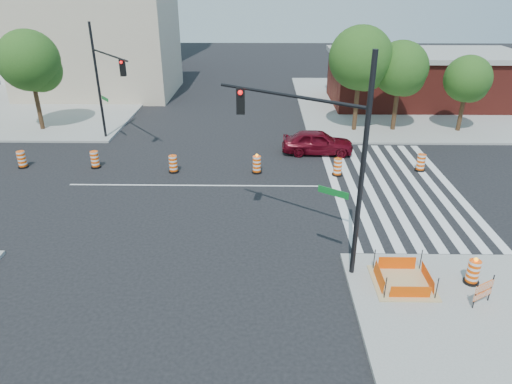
% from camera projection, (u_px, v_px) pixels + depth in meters
% --- Properties ---
extents(ground, '(120.00, 120.00, 0.00)m').
position_uv_depth(ground, '(195.00, 185.00, 25.32)').
color(ground, black).
rests_on(ground, ground).
extents(sidewalk_ne, '(22.00, 22.00, 0.15)m').
position_uv_depth(sidewalk_ne, '(420.00, 104.00, 41.30)').
color(sidewalk_ne, gray).
rests_on(sidewalk_ne, ground).
extents(sidewalk_nw, '(22.00, 22.00, 0.15)m').
position_uv_depth(sidewalk_nw, '(26.00, 102.00, 41.81)').
color(sidewalk_nw, gray).
rests_on(sidewalk_nw, ground).
extents(crosswalk_east, '(6.75, 13.50, 0.01)m').
position_uv_depth(crosswalk_east, '(393.00, 187.00, 25.16)').
color(crosswalk_east, silver).
rests_on(crosswalk_east, ground).
extents(lane_centerline, '(14.00, 0.12, 0.01)m').
position_uv_depth(lane_centerline, '(195.00, 185.00, 25.32)').
color(lane_centerline, silver).
rests_on(lane_centerline, ground).
extents(excavation_pit, '(2.20, 2.20, 0.90)m').
position_uv_depth(excavation_pit, '(403.00, 282.00, 16.97)').
color(excavation_pit, tan).
rests_on(excavation_pit, ground).
extents(brick_storefront, '(16.50, 8.50, 4.60)m').
position_uv_depth(brick_storefront, '(424.00, 79.00, 40.34)').
color(brick_storefront, maroon).
rests_on(brick_storefront, ground).
extents(beige_midrise, '(14.00, 10.00, 10.00)m').
position_uv_depth(beige_midrise, '(98.00, 41.00, 43.23)').
color(beige_midrise, '#C5AF96').
rests_on(beige_midrise, ground).
extents(red_coupe, '(4.65, 2.01, 1.56)m').
position_uv_depth(red_coupe, '(318.00, 142.00, 29.59)').
color(red_coupe, '#560713').
rests_on(red_coupe, ground).
extents(signal_pole_se, '(5.26, 3.70, 8.33)m').
position_uv_depth(signal_pole_se, '(319.00, 142.00, 16.47)').
color(signal_pole_se, black).
rests_on(signal_pole_se, ground).
extents(signal_pole_nw, '(3.67, 4.73, 7.74)m').
position_uv_depth(signal_pole_nw, '(105.00, 75.00, 29.49)').
color(signal_pole_nw, black).
rests_on(signal_pole_nw, ground).
extents(pit_drum, '(0.56, 0.56, 1.11)m').
position_uv_depth(pit_drum, '(473.00, 272.00, 16.85)').
color(pit_drum, black).
rests_on(pit_drum, ground).
extents(barricade, '(0.82, 0.50, 1.08)m').
position_uv_depth(barricade, '(484.00, 290.00, 15.67)').
color(barricade, '#FF5105').
rests_on(barricade, ground).
extents(tree_north_b, '(4.28, 4.28, 7.28)m').
position_uv_depth(tree_north_b, '(30.00, 64.00, 32.27)').
color(tree_north_b, '#382314').
rests_on(tree_north_b, ground).
extents(tree_north_c, '(4.46, 4.46, 7.58)m').
position_uv_depth(tree_north_c, '(361.00, 62.00, 32.02)').
color(tree_north_c, '#382314').
rests_on(tree_north_c, ground).
extents(tree_north_d, '(3.86, 3.86, 6.56)m').
position_uv_depth(tree_north_d, '(401.00, 71.00, 32.36)').
color(tree_north_d, '#382314').
rests_on(tree_north_d, ground).
extents(tree_north_e, '(3.32, 3.29, 5.59)m').
position_uv_depth(tree_north_e, '(468.00, 81.00, 32.41)').
color(tree_north_e, '#382314').
rests_on(tree_north_e, ground).
extents(median_drum_0, '(0.60, 0.60, 1.02)m').
position_uv_depth(median_drum_0, '(22.00, 160.00, 27.52)').
color(median_drum_0, black).
rests_on(median_drum_0, ground).
extents(median_drum_1, '(0.60, 0.60, 1.02)m').
position_uv_depth(median_drum_1, '(95.00, 160.00, 27.50)').
color(median_drum_1, black).
rests_on(median_drum_1, ground).
extents(median_drum_2, '(0.60, 0.60, 1.02)m').
position_uv_depth(median_drum_2, '(173.00, 164.00, 26.85)').
color(median_drum_2, black).
rests_on(median_drum_2, ground).
extents(median_drum_3, '(0.60, 0.60, 1.18)m').
position_uv_depth(median_drum_3, '(257.00, 165.00, 26.77)').
color(median_drum_3, black).
rests_on(median_drum_3, ground).
extents(median_drum_4, '(0.60, 0.60, 1.02)m').
position_uv_depth(median_drum_4, '(338.00, 168.00, 26.41)').
color(median_drum_4, black).
rests_on(median_drum_4, ground).
extents(median_drum_5, '(0.60, 0.60, 1.02)m').
position_uv_depth(median_drum_5, '(421.00, 163.00, 27.05)').
color(median_drum_5, black).
rests_on(median_drum_5, ground).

